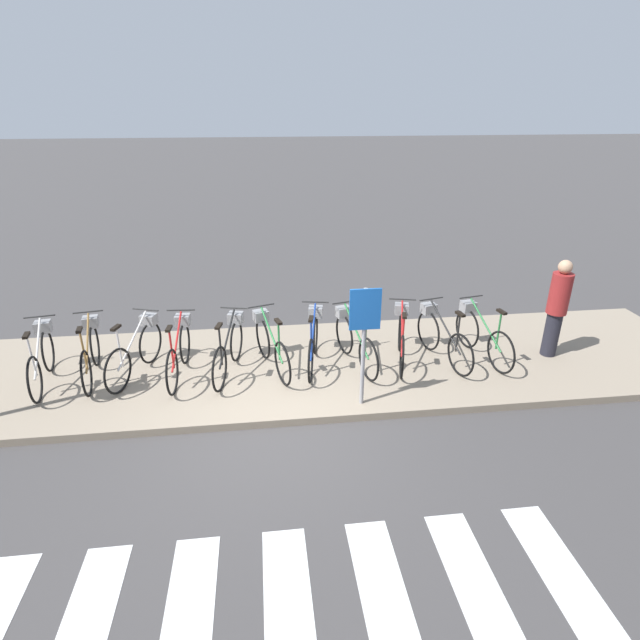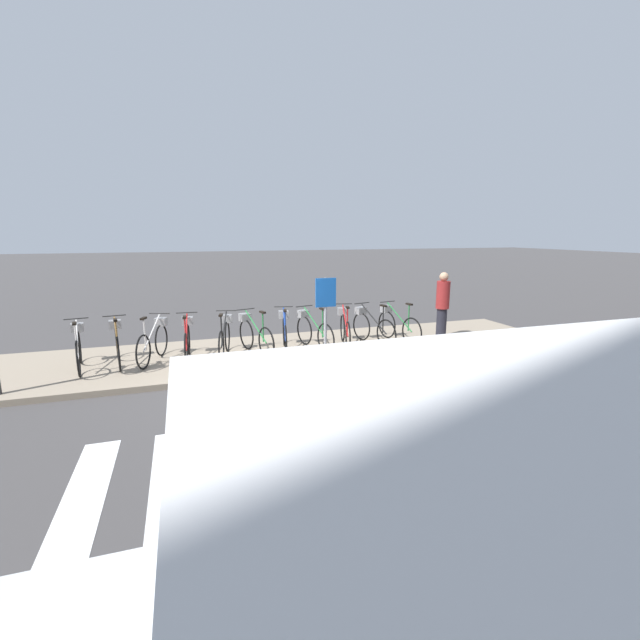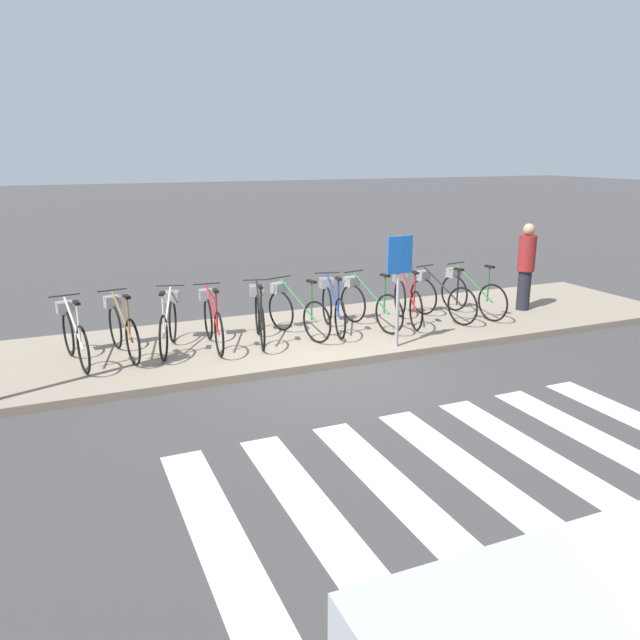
{
  "view_description": "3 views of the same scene",
  "coord_description": "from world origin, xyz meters",
  "px_view_note": "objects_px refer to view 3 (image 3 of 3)",
  "views": [
    {
      "loc": [
        -0.09,
        -5.9,
        4.28
      ],
      "look_at": [
        0.78,
        1.22,
        1.1
      ],
      "focal_mm": 28.0,
      "sensor_mm": 36.0,
      "label": 1
    },
    {
      "loc": [
        -1.54,
        -7.99,
        2.86
      ],
      "look_at": [
        1.33,
        0.78,
        0.96
      ],
      "focal_mm": 24.0,
      "sensor_mm": 36.0,
      "label": 2
    },
    {
      "loc": [
        -3.77,
        -8.21,
        3.23
      ],
      "look_at": [
        -0.08,
        0.32,
        0.71
      ],
      "focal_mm": 35.0,
      "sensor_mm": 36.0,
      "label": 3
    }
  ],
  "objects_px": {
    "parked_bicycle_9": "(439,295)",
    "pedestrian": "(526,265)",
    "parked_bicycle_6": "(332,305)",
    "parked_bicycle_3": "(212,319)",
    "parked_bicycle_7": "(367,303)",
    "parked_bicycle_10": "(470,292)",
    "parked_bicycle_1": "(122,327)",
    "parked_bicycle_8": "(406,298)",
    "parked_bicycle_0": "(74,334)",
    "parked_bicycle_2": "(169,322)",
    "parked_bicycle_4": "(259,314)",
    "parked_bicycle_5": "(295,310)",
    "sign_post": "(399,272)"
  },
  "relations": [
    {
      "from": "parked_bicycle_9",
      "to": "pedestrian",
      "type": "xyz_separation_m",
      "value": [
        1.98,
        -0.08,
        0.46
      ]
    },
    {
      "from": "parked_bicycle_6",
      "to": "parked_bicycle_9",
      "type": "relative_size",
      "value": 1.01
    },
    {
      "from": "parked_bicycle_3",
      "to": "parked_bicycle_6",
      "type": "relative_size",
      "value": 1.01
    },
    {
      "from": "parked_bicycle_7",
      "to": "parked_bicycle_10",
      "type": "distance_m",
      "value": 2.23
    },
    {
      "from": "parked_bicycle_3",
      "to": "parked_bicycle_1",
      "type": "bearing_deg",
      "value": 175.51
    },
    {
      "from": "parked_bicycle_3",
      "to": "parked_bicycle_8",
      "type": "xyz_separation_m",
      "value": [
        3.7,
        0.04,
        0.0
      ]
    },
    {
      "from": "parked_bicycle_0",
      "to": "parked_bicycle_3",
      "type": "xyz_separation_m",
      "value": [
        2.12,
        -0.01,
        0.0
      ]
    },
    {
      "from": "parked_bicycle_2",
      "to": "parked_bicycle_4",
      "type": "height_order",
      "value": "same"
    },
    {
      "from": "parked_bicycle_2",
      "to": "parked_bicycle_10",
      "type": "xyz_separation_m",
      "value": [
        5.79,
        -0.1,
        0.0
      ]
    },
    {
      "from": "parked_bicycle_0",
      "to": "parked_bicycle_10",
      "type": "xyz_separation_m",
      "value": [
        7.23,
        0.0,
        0.0
      ]
    },
    {
      "from": "parked_bicycle_2",
      "to": "parked_bicycle_5",
      "type": "height_order",
      "value": "same"
    },
    {
      "from": "parked_bicycle_4",
      "to": "parked_bicycle_7",
      "type": "bearing_deg",
      "value": 0.91
    },
    {
      "from": "parked_bicycle_4",
      "to": "sign_post",
      "type": "relative_size",
      "value": 0.92
    },
    {
      "from": "parked_bicycle_5",
      "to": "pedestrian",
      "type": "xyz_separation_m",
      "value": [
        4.9,
        -0.12,
        0.46
      ]
    },
    {
      "from": "parked_bicycle_7",
      "to": "sign_post",
      "type": "relative_size",
      "value": 0.92
    },
    {
      "from": "parked_bicycle_4",
      "to": "parked_bicycle_9",
      "type": "xyz_separation_m",
      "value": [
        3.59,
        0.0,
        0.0
      ]
    },
    {
      "from": "parked_bicycle_4",
      "to": "parked_bicycle_3",
      "type": "bearing_deg",
      "value": 179.74
    },
    {
      "from": "parked_bicycle_9",
      "to": "sign_post",
      "type": "distance_m",
      "value": 2.18
    },
    {
      "from": "parked_bicycle_3",
      "to": "parked_bicycle_7",
      "type": "distance_m",
      "value": 2.87
    },
    {
      "from": "parked_bicycle_1",
      "to": "parked_bicycle_3",
      "type": "relative_size",
      "value": 0.99
    },
    {
      "from": "parked_bicycle_3",
      "to": "sign_post",
      "type": "xyz_separation_m",
      "value": [
        2.77,
        -1.22,
        0.79
      ]
    },
    {
      "from": "parked_bicycle_8",
      "to": "parked_bicycle_10",
      "type": "bearing_deg",
      "value": -1.4
    },
    {
      "from": "parked_bicycle_7",
      "to": "sign_post",
      "type": "distance_m",
      "value": 1.48
    },
    {
      "from": "parked_bicycle_2",
      "to": "sign_post",
      "type": "distance_m",
      "value": 3.79
    },
    {
      "from": "parked_bicycle_9",
      "to": "parked_bicycle_1",
      "type": "bearing_deg",
      "value": 178.89
    },
    {
      "from": "parked_bicycle_8",
      "to": "parked_bicycle_1",
      "type": "bearing_deg",
      "value": 179.23
    },
    {
      "from": "parked_bicycle_2",
      "to": "parked_bicycle_7",
      "type": "height_order",
      "value": "same"
    },
    {
      "from": "parked_bicycle_8",
      "to": "sign_post",
      "type": "height_order",
      "value": "sign_post"
    },
    {
      "from": "parked_bicycle_0",
      "to": "parked_bicycle_4",
      "type": "relative_size",
      "value": 1.01
    },
    {
      "from": "parked_bicycle_8",
      "to": "sign_post",
      "type": "bearing_deg",
      "value": -126.29
    },
    {
      "from": "parked_bicycle_0",
      "to": "parked_bicycle_1",
      "type": "distance_m",
      "value": 0.72
    },
    {
      "from": "parked_bicycle_4",
      "to": "parked_bicycle_7",
      "type": "relative_size",
      "value": 1.0
    },
    {
      "from": "parked_bicycle_4",
      "to": "parked_bicycle_5",
      "type": "height_order",
      "value": "same"
    },
    {
      "from": "parked_bicycle_5",
      "to": "sign_post",
      "type": "bearing_deg",
      "value": -44.2
    },
    {
      "from": "parked_bicycle_0",
      "to": "parked_bicycle_2",
      "type": "xyz_separation_m",
      "value": [
        1.44,
        0.1,
        0.0
      ]
    },
    {
      "from": "parked_bicycle_1",
      "to": "parked_bicycle_2",
      "type": "bearing_deg",
      "value": -0.18
    },
    {
      "from": "parked_bicycle_3",
      "to": "parked_bicycle_5",
      "type": "bearing_deg",
      "value": 1.74
    },
    {
      "from": "parked_bicycle_9",
      "to": "parked_bicycle_0",
      "type": "bearing_deg",
      "value": 179.93
    },
    {
      "from": "parked_bicycle_5",
      "to": "parked_bicycle_9",
      "type": "relative_size",
      "value": 0.98
    },
    {
      "from": "parked_bicycle_4",
      "to": "parked_bicycle_5",
      "type": "bearing_deg",
      "value": 4.17
    },
    {
      "from": "parked_bicycle_8",
      "to": "parked_bicycle_9",
      "type": "height_order",
      "value": "same"
    },
    {
      "from": "parked_bicycle_0",
      "to": "parked_bicycle_2",
      "type": "height_order",
      "value": "same"
    },
    {
      "from": "parked_bicycle_9",
      "to": "pedestrian",
      "type": "bearing_deg",
      "value": -2.27
    },
    {
      "from": "sign_post",
      "to": "pedestrian",
      "type": "bearing_deg",
      "value": 17.61
    },
    {
      "from": "parked_bicycle_1",
      "to": "parked_bicycle_7",
      "type": "xyz_separation_m",
      "value": [
        4.29,
        -0.08,
        0.0
      ]
    },
    {
      "from": "parked_bicycle_7",
      "to": "parked_bicycle_1",
      "type": "bearing_deg",
      "value": 178.91
    },
    {
      "from": "parked_bicycle_8",
      "to": "parked_bicycle_9",
      "type": "xyz_separation_m",
      "value": [
        0.69,
        -0.04,
        0.0
      ]
    },
    {
      "from": "parked_bicycle_4",
      "to": "parked_bicycle_6",
      "type": "bearing_deg",
      "value": 4.04
    },
    {
      "from": "parked_bicycle_0",
      "to": "parked_bicycle_6",
      "type": "bearing_deg",
      "value": 1.18
    },
    {
      "from": "parked_bicycle_10",
      "to": "parked_bicycle_1",
      "type": "bearing_deg",
      "value": 179.1
    }
  ]
}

